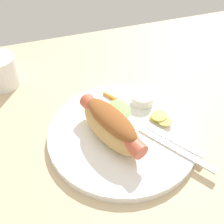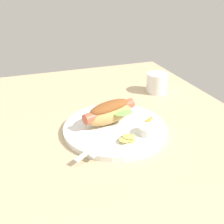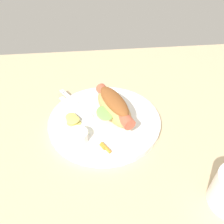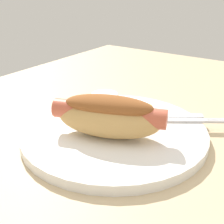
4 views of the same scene
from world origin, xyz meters
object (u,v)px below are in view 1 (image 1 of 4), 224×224
object	(u,v)px
chips_pile	(160,118)
carrot_garnish	(111,97)
plate	(120,135)
drinking_cup	(0,71)
knife	(174,140)
hot_dog	(112,125)
sauce_ramekin	(143,98)
fork	(174,148)

from	to	relation	value
chips_pile	carrot_garnish	bearing A→B (deg)	-52.57
plate	drinking_cup	size ratio (longest dim) A/B	3.72
chips_pile	knife	bearing A→B (deg)	92.24
hot_dog	sauce_ramekin	bearing A→B (deg)	109.29
knife	drinking_cup	distance (cm)	43.27
plate	sauce_ramekin	world-z (taller)	sauce_ramekin
hot_dog	chips_pile	bearing A→B (deg)	77.48
sauce_ramekin	chips_pile	xyz separation A→B (cm)	(-1.42, 6.35, -0.42)
fork	chips_pile	xyz separation A→B (cm)	(-0.60, -7.83, 0.54)
plate	knife	bearing A→B (deg)	150.48
plate	fork	world-z (taller)	fork
sauce_ramekin	chips_pile	world-z (taller)	sauce_ramekin
sauce_ramekin	drinking_cup	world-z (taller)	drinking_cup
hot_dog	carrot_garnish	size ratio (longest dim) A/B	5.20
knife	drinking_cup	world-z (taller)	drinking_cup
plate	hot_dog	world-z (taller)	hot_dog
hot_dog	knife	bearing A→B (deg)	49.00
chips_pile	carrot_garnish	xyz separation A→B (cm)	(7.62, -9.96, -0.38)
plate	chips_pile	distance (cm)	9.08
hot_dog	carrot_garnish	xyz separation A→B (cm)	(-3.40, -11.26, -3.09)
carrot_garnish	plate	bearing A→B (deg)	82.97
fork	hot_dog	bearing A→B (deg)	-154.98
plate	sauce_ramekin	distance (cm)	10.42
knife	chips_pile	bearing A→B (deg)	148.15
plate	carrot_garnish	distance (cm)	10.71
fork	chips_pile	distance (cm)	7.87
plate	chips_pile	world-z (taller)	chips_pile
hot_dog	fork	world-z (taller)	hot_dog
plate	fork	xyz separation A→B (cm)	(-8.33, 7.22, 1.00)
fork	knife	xyz separation A→B (cm)	(-0.83, -2.04, -0.02)
carrot_garnish	drinking_cup	world-z (taller)	drinking_cup
fork	knife	size ratio (longest dim) A/B	1.12
chips_pile	sauce_ramekin	bearing A→B (deg)	-77.39
chips_pile	drinking_cup	xyz separation A→B (cm)	(30.36, -24.76, 1.44)
fork	carrot_garnish	size ratio (longest dim) A/B	4.35
drinking_cup	carrot_garnish	bearing A→B (deg)	146.94
plate	fork	distance (cm)	11.07
sauce_ramekin	drinking_cup	distance (cm)	34.31
plate	drinking_cup	bearing A→B (deg)	-49.81
fork	knife	bearing A→B (deg)	125.00
plate	fork	size ratio (longest dim) A/B	2.06
knife	fork	bearing A→B (deg)	-56.16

